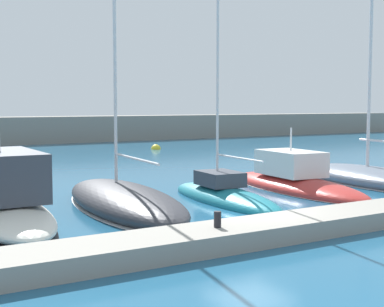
% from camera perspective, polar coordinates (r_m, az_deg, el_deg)
% --- Properties ---
extents(ground_plane, '(120.00, 120.00, 0.00)m').
position_cam_1_polar(ground_plane, '(18.54, 5.88, -7.09)').
color(ground_plane, '#1E567A').
extents(dock_pier, '(34.87, 1.87, 0.54)m').
position_cam_1_polar(dock_pier, '(17.04, 9.78, -7.28)').
color(dock_pier, gray).
rests_on(dock_pier, ground_plane).
extents(sailboat_charcoal_fourth, '(4.03, 9.91, 21.21)m').
position_cam_1_polar(sailboat_charcoal_fourth, '(21.11, -6.91, -4.64)').
color(sailboat_charcoal_fourth, '#2D2D33').
rests_on(sailboat_charcoal_fourth, ground_plane).
extents(sailboat_teal_fifth, '(2.64, 7.75, 16.20)m').
position_cam_1_polar(sailboat_teal_fifth, '(22.82, 3.23, -4.23)').
color(sailboat_teal_fifth, '#19707F').
rests_on(sailboat_teal_fifth, ground_plane).
extents(motorboat_red_sixth, '(3.56, 9.53, 3.18)m').
position_cam_1_polar(motorboat_red_sixth, '(26.10, 10.26, -2.83)').
color(motorboat_red_sixth, '#B72D28').
rests_on(motorboat_red_sixth, ground_plane).
extents(sailboat_slate_seventh, '(4.02, 9.77, 19.72)m').
position_cam_1_polar(sailboat_slate_seventh, '(28.87, 17.51, -2.16)').
color(sailboat_slate_seventh, slate).
rests_on(sailboat_slate_seventh, ground_plane).
extents(mooring_buoy_yellow, '(0.85, 0.85, 0.85)m').
position_cam_1_polar(mooring_buoy_yellow, '(48.82, -3.66, 0.43)').
color(mooring_buoy_yellow, yellow).
rests_on(mooring_buoy_yellow, ground_plane).
extents(dock_bollard, '(0.20, 0.20, 0.44)m').
position_cam_1_polar(dock_bollard, '(15.42, 2.59, -6.65)').
color(dock_bollard, black).
rests_on(dock_bollard, dock_pier).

